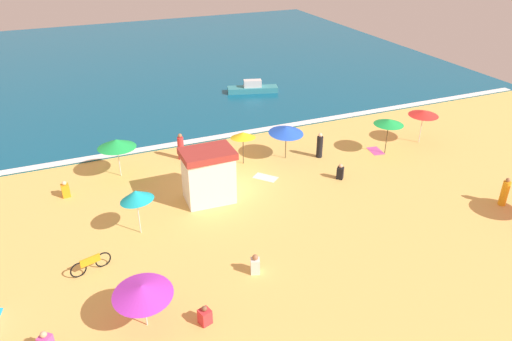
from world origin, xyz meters
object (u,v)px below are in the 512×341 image
(beach_umbrella_5, at_px, (136,195))
(beach_umbrella_4, at_px, (142,290))
(parked_bicycle, at_px, (91,264))
(beachgoer_2, at_px, (320,146))
(lifeguard_cabana, at_px, (208,175))
(beachgoer_1, at_px, (340,172))
(beachgoer_4, at_px, (205,316))
(beachgoer_8, at_px, (181,147))
(beach_umbrella_3, at_px, (243,135))
(beach_umbrella_6, at_px, (286,130))
(beach_umbrella_0, at_px, (389,122))
(beach_umbrella_1, at_px, (424,113))
(small_boat_0, at_px, (253,88))
(beachgoer_3, at_px, (66,190))
(beach_umbrella_2, at_px, (116,143))
(beachgoer_6, at_px, (255,265))
(beachgoer_0, at_px, (505,193))

(beach_umbrella_5, bearing_deg, beach_umbrella_4, -98.83)
(parked_bicycle, distance_m, beachgoer_2, 15.73)
(lifeguard_cabana, relative_size, beachgoer_1, 3.10)
(lifeguard_cabana, height_order, beachgoer_4, lifeguard_cabana)
(beachgoer_1, distance_m, beachgoer_8, 9.94)
(beach_umbrella_3, relative_size, parked_bicycle, 1.22)
(lifeguard_cabana, distance_m, beach_umbrella_6, 6.68)
(beach_umbrella_4, xyz_separation_m, beachgoer_1, (12.69, 7.03, -1.28))
(beachgoer_2, height_order, beachgoer_4, beachgoer_2)
(beach_umbrella_0, bearing_deg, beachgoer_2, 164.70)
(beach_umbrella_1, height_order, beachgoer_4, beach_umbrella_1)
(lifeguard_cabana, bearing_deg, beachgoer_8, 91.06)
(beach_umbrella_5, distance_m, beachgoer_1, 11.90)
(beach_umbrella_1, height_order, parked_bicycle, beach_umbrella_1)
(beach_umbrella_1, relative_size, beachgoer_2, 1.39)
(beach_umbrella_1, distance_m, beachgoer_4, 20.96)
(beach_umbrella_3, relative_size, small_boat_0, 0.48)
(beachgoer_2, distance_m, beachgoer_3, 15.17)
(beach_umbrella_1, xyz_separation_m, beach_umbrella_3, (-12.11, 1.68, -0.18))
(beach_umbrella_5, bearing_deg, beachgoer_8, 60.94)
(beach_umbrella_2, height_order, beach_umbrella_6, beach_umbrella_2)
(beachgoer_4, distance_m, beachgoer_6, 3.46)
(beach_umbrella_0, bearing_deg, beach_umbrella_1, 8.91)
(beach_umbrella_4, bearing_deg, small_boat_0, 59.09)
(beach_umbrella_3, bearing_deg, beach_umbrella_0, -13.59)
(beach_umbrella_5, xyz_separation_m, beachgoer_4, (1.09, -6.83, -1.74))
(beach_umbrella_2, relative_size, beachgoer_8, 1.76)
(beach_umbrella_6, xyz_separation_m, beachgoer_2, (2.04, -0.68, -1.17))
(beach_umbrella_0, relative_size, parked_bicycle, 1.46)
(parked_bicycle, bearing_deg, beachgoer_2, 22.30)
(beachgoer_3, height_order, small_boat_0, small_boat_0)
(beach_umbrella_2, relative_size, beachgoer_0, 1.89)
(beach_umbrella_3, height_order, beach_umbrella_4, beach_umbrella_3)
(lifeguard_cabana, distance_m, beachgoer_8, 5.46)
(beach_umbrella_5, xyz_separation_m, beachgoer_8, (3.93, 7.07, -1.29))
(beach_umbrella_2, distance_m, beach_umbrella_5, 6.25)
(beachgoer_1, height_order, beachgoer_2, beachgoer_2)
(beachgoer_3, bearing_deg, beachgoer_1, -15.24)
(lifeguard_cabana, relative_size, beach_umbrella_6, 1.05)
(lifeguard_cabana, bearing_deg, beachgoer_2, 15.78)
(parked_bicycle, distance_m, beachgoer_4, 5.99)
(beachgoer_2, bearing_deg, beachgoer_4, -135.53)
(beach_umbrella_4, xyz_separation_m, beachgoer_2, (12.99, 10.00, -0.95))
(beach_umbrella_2, distance_m, small_boat_0, 16.89)
(beachgoer_4, distance_m, small_boat_0, 26.66)
(beachgoer_3, distance_m, beachgoer_4, 12.53)
(beach_umbrella_2, xyz_separation_m, beach_umbrella_4, (-0.99, -12.33, -0.39))
(beachgoer_2, height_order, beachgoer_6, beachgoer_2)
(beach_umbrella_6, bearing_deg, beach_umbrella_5, -155.27)
(beachgoer_1, bearing_deg, beach_umbrella_1, 16.88)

